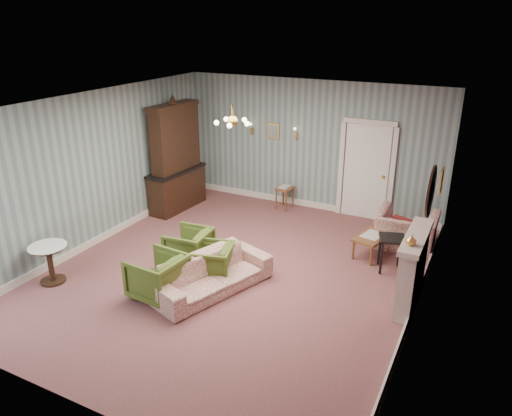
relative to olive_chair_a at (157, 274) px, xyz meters
The scene contains 27 objects.
floor 1.46m from the olive_chair_a, 59.55° to the left, with size 7.00×7.00×0.00m, color brown.
ceiling 2.88m from the olive_chair_a, 59.55° to the left, with size 7.00×7.00×0.00m, color white.
wall_back 4.88m from the olive_chair_a, 81.38° to the left, with size 6.00×6.00×0.00m, color slate.
wall_front 2.62m from the olive_chair_a, 72.63° to the right, with size 6.00×6.00×0.00m, color slate.
wall_left 2.80m from the olive_chair_a, 152.00° to the left, with size 7.00×7.00×0.00m, color slate.
wall_right 4.05m from the olive_chair_a, 18.12° to the left, with size 7.00×7.00×0.00m, color slate.
wall_right_floral 4.03m from the olive_chair_a, 18.19° to the left, with size 7.00×7.00×0.00m, color #A45267.
door 5.14m from the olive_chair_a, 66.69° to the left, with size 1.12×0.12×2.16m, color white, non-canonical shape.
olive_chair_a is the anchor object (origin of this frame).
olive_chair_b 0.97m from the olive_chair_a, 61.14° to the left, with size 0.67×0.63×0.69m, color #495D20.
olive_chair_c 1.15m from the olive_chair_a, 99.01° to the left, with size 0.71×0.66×0.73m, color #495D20.
sofa_chintz 0.86m from the olive_chair_a, 39.62° to the left, with size 2.02×0.59×0.79m, color #913A3C.
wingback_chair 4.74m from the olive_chair_a, 48.45° to the left, with size 1.10×0.71×0.96m, color #913A3C.
dresser 3.91m from the olive_chair_a, 120.54° to the left, with size 0.53×1.53×2.55m, color black, non-canonical shape.
fireplace 3.93m from the olive_chair_a, 24.32° to the left, with size 0.30×1.40×1.16m, color beige, non-canonical shape.
mantel_vase 3.85m from the olive_chair_a, 18.88° to the left, with size 0.15×0.15×0.15m, color gold.
oval_mirror 4.27m from the olive_chair_a, 23.73° to the left, with size 0.04×0.76×0.84m, color white, non-canonical shape.
framed_print 4.88m from the olive_chair_a, 38.83° to the left, with size 0.04×0.34×0.42m, color gold, non-canonical shape.
coffee_table 3.94m from the olive_chair_a, 47.59° to the left, with size 0.46×0.82×0.42m, color brown, non-canonical shape.
side_table_black 3.97m from the olive_chair_a, 39.04° to the left, with size 0.43×0.43×0.64m, color black, non-canonical shape.
pedestal_table 1.92m from the olive_chair_a, 166.95° to the right, with size 0.62×0.62×0.67m, color black, non-canonical shape.
nesting_table 4.38m from the olive_chair_a, 86.53° to the left, with size 0.33×0.42×0.55m, color brown, non-canonical shape.
gilt_mirror_back 4.86m from the olive_chair_a, 92.27° to the left, with size 0.28×0.06×0.36m, color gold, non-canonical shape.
sconce_left 4.89m from the olive_chair_a, 98.98° to the left, with size 0.16×0.12×0.30m, color gold, non-canonical shape.
sconce_right 4.85m from the olive_chair_a, 85.52° to the left, with size 0.16×0.12×0.30m, color gold, non-canonical shape.
chandelier 2.64m from the olive_chair_a, 59.55° to the left, with size 0.56×0.56×0.36m, color gold, non-canonical shape.
burgundy_cushion 4.59m from the olive_chair_a, 47.68° to the left, with size 0.38×0.10×0.38m, color #5D1817.
Camera 1 is at (3.66, -6.47, 4.17)m, focal length 34.07 mm.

